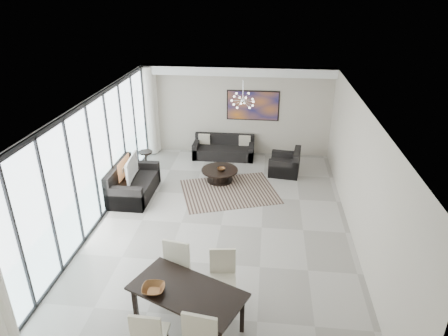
# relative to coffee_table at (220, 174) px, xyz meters

# --- Properties ---
(room_shell) EXTENTS (6.00, 9.00, 2.90)m
(room_shell) POSITION_rel_coffee_table_xyz_m (0.77, -2.30, 1.24)
(room_shell) COLOR #A8A39B
(room_shell) RESTS_ON ground
(window_wall) EXTENTS (0.37, 8.95, 2.90)m
(window_wall) POSITION_rel_coffee_table_xyz_m (-2.54, -2.30, 1.26)
(window_wall) COLOR silver
(window_wall) RESTS_ON floor
(soffit) EXTENTS (5.98, 0.40, 0.26)m
(soffit) POSITION_rel_coffee_table_xyz_m (0.31, 2.00, 2.56)
(soffit) COLOR white
(soffit) RESTS_ON room_shell
(painting) EXTENTS (1.68, 0.04, 0.98)m
(painting) POSITION_rel_coffee_table_xyz_m (0.81, 2.17, 1.44)
(painting) COLOR #C6681B
(painting) RESTS_ON room_shell
(chandelier) EXTENTS (0.66, 0.66, 0.71)m
(chandelier) POSITION_rel_coffee_table_xyz_m (0.61, 0.20, 2.14)
(chandelier) COLOR silver
(chandelier) RESTS_ON room_shell
(rug) EXTENTS (2.99, 2.63, 0.01)m
(rug) POSITION_rel_coffee_table_xyz_m (0.34, -0.61, -0.20)
(rug) COLOR black
(rug) RESTS_ON floor
(coffee_table) EXTENTS (1.05, 1.05, 0.37)m
(coffee_table) POSITION_rel_coffee_table_xyz_m (0.00, 0.00, 0.00)
(coffee_table) COLOR black
(coffee_table) RESTS_ON floor
(bowl_coffee) EXTENTS (0.25, 0.25, 0.07)m
(bowl_coffee) POSITION_rel_coffee_table_xyz_m (0.05, -0.05, 0.20)
(bowl_coffee) COLOR brown
(bowl_coffee) RESTS_ON coffee_table
(sofa_main) EXTENTS (1.96, 0.80, 0.71)m
(sofa_main) POSITION_rel_coffee_table_xyz_m (-0.08, 1.76, 0.03)
(sofa_main) COLOR black
(sofa_main) RESTS_ON floor
(loveseat) EXTENTS (1.00, 1.78, 0.89)m
(loveseat) POSITION_rel_coffee_table_xyz_m (-2.24, -1.11, 0.09)
(loveseat) COLOR black
(loveseat) RESTS_ON floor
(armchair) EXTENTS (0.97, 1.01, 0.76)m
(armchair) POSITION_rel_coffee_table_xyz_m (1.90, 0.74, 0.05)
(armchair) COLOR black
(armchair) RESTS_ON floor
(side_table) EXTENTS (0.42, 0.42, 0.58)m
(side_table) POSITION_rel_coffee_table_xyz_m (-2.34, 0.57, 0.18)
(side_table) COLOR black
(side_table) RESTS_ON floor
(tv_console) EXTENTS (0.46, 1.64, 0.51)m
(tv_console) POSITION_rel_coffee_table_xyz_m (-2.45, -1.15, 0.05)
(tv_console) COLOR black
(tv_console) RESTS_ON floor
(television) EXTENTS (0.22, 1.04, 0.60)m
(television) POSITION_rel_coffee_table_xyz_m (-2.29, -1.10, 0.60)
(television) COLOR gray
(television) RESTS_ON tv_console
(dining_table) EXTENTS (2.05, 1.58, 0.76)m
(dining_table) POSITION_rel_coffee_table_xyz_m (0.13, -5.40, 0.47)
(dining_table) COLOR black
(dining_table) RESTS_ON floor
(dining_chair_sw) EXTENTS (0.48, 0.48, 1.02)m
(dining_chair_sw) POSITION_rel_coffee_table_xyz_m (-0.29, -6.15, 0.38)
(dining_chair_sw) COLOR beige
(dining_chair_sw) RESTS_ON floor
(dining_chair_se) EXTENTS (0.58, 0.58, 1.11)m
(dining_chair_se) POSITION_rel_coffee_table_xyz_m (0.50, -6.13, 0.44)
(dining_chair_se) COLOR beige
(dining_chair_se) RESTS_ON floor
(dining_chair_nw) EXTENTS (0.58, 0.58, 1.08)m
(dining_chair_nw) POSITION_rel_coffee_table_xyz_m (-0.24, -4.68, 0.42)
(dining_chair_nw) COLOR beige
(dining_chair_nw) RESTS_ON floor
(dining_chair_ne) EXTENTS (0.52, 0.52, 1.00)m
(dining_chair_ne) POSITION_rel_coffee_table_xyz_m (0.62, -4.68, 0.37)
(dining_chair_ne) COLOR beige
(dining_chair_ne) RESTS_ON floor
(bowl_dining) EXTENTS (0.39, 0.39, 0.09)m
(bowl_dining) POSITION_rel_coffee_table_xyz_m (-0.39, -5.48, 0.60)
(bowl_dining) COLOR brown
(bowl_dining) RESTS_ON dining_table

